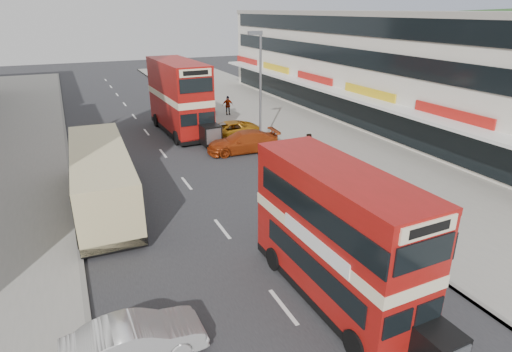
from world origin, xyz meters
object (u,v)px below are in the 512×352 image
bus_main (337,235)px  car_left_front (135,340)px  car_right_c (196,110)px  pedestrian_near (308,147)px  coach (102,176)px  cyclist (212,130)px  pedestrian_far (228,105)px  bus_second (179,97)px  street_lamp (259,83)px  car_right_a (243,142)px  car_right_b (228,131)px

bus_main → car_left_front: size_ratio=2.10×
car_right_c → pedestrian_near: 15.79m
coach → cyclist: coach is taller
car_left_front → car_right_c: 29.85m
bus_main → pedestrian_far: (6.22, 26.62, -1.38)m
bus_second → pedestrian_near: bus_second is taller
street_lamp → bus_main: 16.97m
bus_main → car_right_a: (3.35, 16.15, -1.68)m
coach → car_left_front: bearing=-89.9°
cyclist → car_right_a: bearing=-86.7°
coach → pedestrian_near: (12.89, 1.40, -0.58)m
coach → cyclist: 13.01m
car_right_a → cyclist: (-0.82, 4.17, -0.10)m
car_left_front → car_right_c: bearing=-21.7°
car_right_b → cyclist: bearing=-127.1°
car_left_front → car_right_a: bearing=-33.5°
bus_second → car_right_c: size_ratio=2.76×
pedestrian_near → cyclist: pedestrian_near is taller
street_lamp → bus_main: size_ratio=0.97×
car_right_a → bus_second: bearing=-154.4°
car_right_c → car_right_a: bearing=0.7°
coach → pedestrian_near: 12.98m
coach → car_right_a: size_ratio=2.08×
bus_second → coach: (-7.25, -11.92, -1.27)m
pedestrian_near → car_left_front: bearing=32.2°
car_left_front → bus_main: bearing=-90.6°
street_lamp → car_left_front: (-11.45, -16.25, -4.13)m
car_right_b → bus_main: bearing=-11.8°
car_left_front → car_right_b: bearing=-29.2°
bus_second → cyclist: bus_second is taller
car_right_a → car_right_b: car_right_a is taller
cyclist → bus_second: bearing=116.5°
street_lamp → bus_main: (-4.63, -16.15, -2.37)m
car_right_b → street_lamp: bearing=16.0°
car_left_front → car_right_a: (10.17, 16.25, 0.08)m
car_right_c → pedestrian_far: size_ratio=2.07×
car_right_a → street_lamp: bearing=94.6°
car_left_front → street_lamp: bearing=-36.7°
car_right_c → cyclist: (-0.95, -7.60, 0.01)m
car_right_b → pedestrian_near: size_ratio=2.64×
bus_second → car_left_front: size_ratio=2.53×
car_left_front → pedestrian_near: pedestrian_near is taller
coach → car_right_c: coach is taller
coach → car_right_a: coach is taller
street_lamp → coach: 12.66m
cyclist → car_right_b: bearing=-43.3°
bus_main → car_right_b: 19.99m
bus_second → cyclist: 3.89m
street_lamp → car_right_c: size_ratio=2.23×
bus_main → car_left_front: 7.04m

